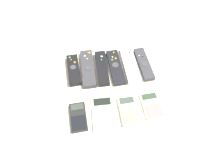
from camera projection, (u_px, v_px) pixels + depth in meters
name	position (u px, v px, depth m)	size (l,w,h in m)	color
ground_plane	(113.00, 91.00, 0.90)	(3.00, 3.00, 0.00)	beige
remote_0	(74.00, 70.00, 0.95)	(0.06, 0.16, 0.03)	black
remote_1	(88.00, 69.00, 0.95)	(0.06, 0.20, 0.02)	#333338
remote_2	(102.00, 68.00, 0.95)	(0.05, 0.18, 0.02)	black
remote_3	(116.00, 67.00, 0.96)	(0.06, 0.19, 0.02)	black
remote_4	(130.00, 65.00, 0.96)	(0.06, 0.20, 0.02)	white
remote_5	(144.00, 64.00, 0.97)	(0.06, 0.18, 0.02)	#333338
calculator_0	(78.00, 117.00, 0.82)	(0.07, 0.12, 0.02)	black
calculator_1	(103.00, 114.00, 0.83)	(0.09, 0.15, 0.01)	silver
calculator_2	(129.00, 111.00, 0.84)	(0.07, 0.13, 0.02)	beige
calculator_3	(152.00, 105.00, 0.85)	(0.08, 0.12, 0.01)	beige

